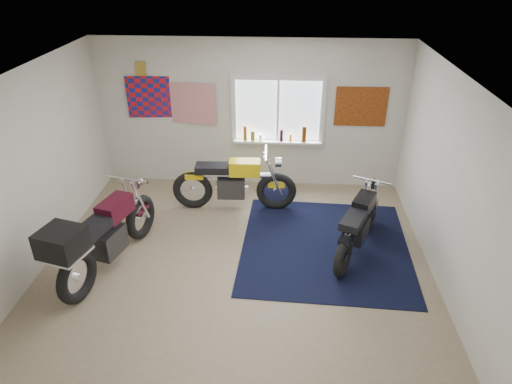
# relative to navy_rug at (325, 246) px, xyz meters

# --- Properties ---
(ground) EXTENTS (5.50, 5.50, 0.00)m
(ground) POSITION_rel_navy_rug_xyz_m (-1.30, -0.44, -0.01)
(ground) COLOR #9E896B
(ground) RESTS_ON ground
(room_shell) EXTENTS (5.50, 5.50, 5.50)m
(room_shell) POSITION_rel_navy_rug_xyz_m (-1.30, -0.44, 1.63)
(room_shell) COLOR white
(room_shell) RESTS_ON ground
(navy_rug) EXTENTS (2.61, 2.70, 0.01)m
(navy_rug) POSITION_rel_navy_rug_xyz_m (0.00, 0.00, 0.00)
(navy_rug) COLOR black
(navy_rug) RESTS_ON ground
(window_assembly) EXTENTS (1.66, 0.17, 1.26)m
(window_assembly) POSITION_rel_navy_rug_xyz_m (-0.80, 2.03, 1.36)
(window_assembly) COLOR white
(window_assembly) RESTS_ON room_shell
(oil_bottles) EXTENTS (1.14, 0.09, 0.30)m
(oil_bottles) POSITION_rel_navy_rug_xyz_m (-0.82, 1.96, 1.02)
(oil_bottles) COLOR #895314
(oil_bottles) RESTS_ON window_assembly
(flag_display) EXTENTS (1.60, 0.10, 1.17)m
(flag_display) POSITION_rel_navy_rug_xyz_m (-3.20, 2.04, 2.14)
(flag_display) COLOR red
(flag_display) RESTS_ON room_shell
(triumph_poster) EXTENTS (0.90, 0.03, 0.70)m
(triumph_poster) POSITION_rel_navy_rug_xyz_m (0.65, 2.04, 1.54)
(triumph_poster) COLOR #A54C14
(triumph_poster) RESTS_ON room_shell
(yellow_triumph) EXTENTS (2.13, 0.64, 1.07)m
(yellow_triumph) POSITION_rel_navy_rug_xyz_m (-1.50, 1.06, 0.46)
(yellow_triumph) COLOR black
(yellow_triumph) RESTS_ON ground
(black_chrome_bike) EXTENTS (0.92, 1.78, 0.98)m
(black_chrome_bike) POSITION_rel_navy_rug_xyz_m (0.45, -0.06, 0.42)
(black_chrome_bike) COLOR black
(black_chrome_bike) RESTS_ON navy_rug
(maroon_tourer) EXTENTS (0.99, 2.21, 1.13)m
(maroon_tourer) POSITION_rel_navy_rug_xyz_m (-3.09, -0.81, 0.58)
(maroon_tourer) COLOR black
(maroon_tourer) RESTS_ON ground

